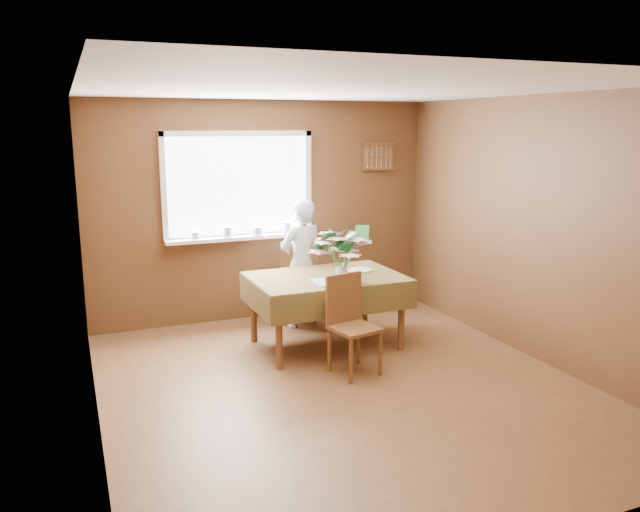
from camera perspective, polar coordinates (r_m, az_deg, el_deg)
name	(u,v)px	position (r m, az deg, el deg)	size (l,w,h in m)	color
floor	(344,387)	(5.52, 2.21, -11.84)	(4.50, 4.50, 0.00)	brown
ceiling	(347,88)	(5.06, 2.44, 15.05)	(4.50, 4.50, 0.00)	white
wall_back	(264,211)	(7.23, -5.12, 4.11)	(4.00, 4.00, 0.00)	brown
wall_front	(533,323)	(3.30, 18.86, -5.83)	(4.00, 4.00, 0.00)	brown
wall_left	(88,265)	(4.70, -20.48, -0.77)	(4.50, 4.50, 0.00)	brown
wall_right	(538,230)	(6.24, 19.30, 2.27)	(4.50, 4.50, 0.00)	brown
window_assembly	(240,203)	(7.08, -7.29, 4.81)	(1.72, 0.20, 1.22)	white
spoon_rack	(379,156)	(7.69, 5.38, 9.06)	(0.44, 0.05, 0.33)	brown
dining_table	(326,284)	(6.29, 0.57, -2.62)	(1.52, 1.04, 0.74)	brown
chair_far	(299,278)	(7.06, -1.92, -2.06)	(0.53, 0.53, 0.96)	brown
chair_near	(350,319)	(5.69, 2.74, -5.79)	(0.45, 0.45, 0.90)	brown
seated_woman	(302,264)	(6.90, -1.70, -0.72)	(0.52, 0.34, 1.43)	white
flower_bouquet	(342,249)	(5.99, 1.99, 0.66)	(0.57, 0.57, 0.49)	white
side_plate	(360,270)	(6.51, 3.67, -1.27)	(0.25, 0.25, 0.01)	white
table_knife	(354,277)	(6.18, 3.13, -1.96)	(0.02, 0.21, 0.00)	silver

